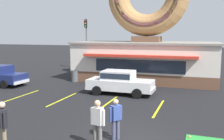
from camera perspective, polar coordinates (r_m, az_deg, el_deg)
The scene contains 12 objects.
donut_shop_building at distance 23.44m, azimuth 7.54°, elevation 7.00°, with size 12.30×6.75×10.96m.
mini_donut_mid_right at distance 11.01m, azimuth 16.52°, elevation -13.70°, with size 0.13×0.13×0.04m, color #D17F47.
car_white at distance 17.71m, azimuth 1.69°, elevation -2.48°, with size 4.56×1.98×1.60m.
pedestrian_blue_sweater_man at distance 9.96m, azimuth -22.65°, elevation -10.66°, with size 0.50×0.42×1.74m.
pedestrian_hooded_kid at distance 10.12m, azimuth 0.83°, elevation -10.29°, with size 0.41×0.51×1.60m.
pedestrian_leather_jacket_man at distance 9.45m, azimuth -3.16°, elevation -11.09°, with size 0.59×0.30×1.73m.
trash_bin at distance 22.72m, azimuth -8.12°, elevation -1.25°, with size 0.57×0.57×0.97m.
traffic_light_pole at distance 30.38m, azimuth -5.63°, elevation 7.12°, with size 0.28×0.47×5.80m.
parking_stripe_far_left at distance 18.35m, azimuth -18.97°, elevation -5.32°, with size 0.12×3.60×0.01m, color yellow.
parking_stripe_left at distance 16.69m, azimuth -10.78°, elevation -6.31°, with size 0.12×3.60×0.01m, color yellow.
parking_stripe_mid_left at distance 15.45m, azimuth -1.01°, elevation -7.31°, with size 0.12×3.60×0.01m, color yellow.
parking_stripe_centre at distance 14.73m, azimuth 10.13°, elevation -8.19°, with size 0.12×3.60×0.01m, color yellow.
Camera 1 is at (2.60, -9.01, 4.01)m, focal length 42.00 mm.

